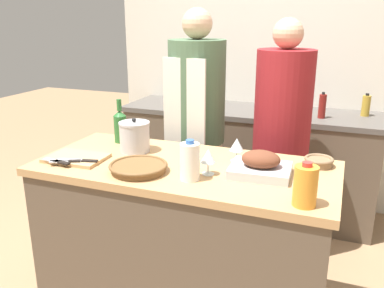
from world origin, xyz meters
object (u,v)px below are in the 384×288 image
Objects in this scene: roasting_pan at (260,166)px; wicker_basket at (138,167)px; condiment_bottle_short at (322,106)px; person_cook_aproned at (197,124)px; wine_bottle_green at (120,125)px; knife_bread at (57,162)px; person_cook_guest at (281,134)px; milk_jug at (190,161)px; condiment_bottle_tall at (366,106)px; wine_glass_right at (208,157)px; mixing_bowl at (319,161)px; cutting_board at (76,158)px; knife_chef at (78,160)px; wine_glass_left at (237,145)px; knife_paring at (66,161)px; stock_pot at (135,137)px; juice_jug at (305,186)px.

roasting_pan is 1.04× the size of wicker_basket.
condiment_bottle_short is 0.12× the size of person_cook_aproned.
wicker_basket is 0.53m from wine_bottle_green.
wicker_basket is at bearing 9.44° from knife_bread.
person_cook_guest is at bearing 60.24° from wicker_basket.
wicker_basket is 1.46× the size of condiment_bottle_short.
condiment_bottle_tall is (0.78, 1.69, -0.01)m from milk_jug.
wine_glass_right is 0.84m from person_cook_aproned.
wine_bottle_green reaches higher than mixing_bowl.
knife_bread is (-0.04, -0.11, 0.01)m from cutting_board.
person_cook_aproned is (-0.29, 0.85, -0.06)m from milk_jug.
mixing_bowl is at bearing 26.16° from wicker_basket.
knife_chef is at bearing -125.59° from condiment_bottle_short.
knife_paring is at bearing -154.75° from wine_glass_left.
wine_glass_right is at bearing -20.64° from stock_pot.
cutting_board is at bearing -163.25° from mixing_bowl.
wine_glass_right is (-0.49, -0.31, 0.06)m from mixing_bowl.
knife_chef is 0.10m from knife_bread.
cutting_board is 1.83× the size of knife_bread.
cutting_board is 1.57× the size of condiment_bottle_short.
mixing_bowl is 0.67× the size of knife_chef.
juice_jug is (-0.02, -0.49, 0.06)m from mixing_bowl.
stock_pot reaches higher than condiment_bottle_tall.
condiment_bottle_tall is at bearing 79.43° from mixing_bowl.
wicker_basket is 0.93× the size of cutting_board.
stock_pot is 1.52m from condiment_bottle_short.
person_cook_aproned is (-0.81, 0.94, -0.05)m from juice_jug.
person_cook_guest is (-0.26, 1.03, -0.09)m from juice_jug.
roasting_pan is 0.18× the size of person_cook_aproned.
wine_bottle_green is 1.70× the size of knife_paring.
wine_bottle_green is at bearing -159.27° from person_cook_guest.
cutting_board is 0.34m from stock_pot.
wicker_basket is 0.85m from person_cook_aproned.
person_cook_aproned is (0.37, 0.91, 0.01)m from knife_paring.
wine_bottle_green is (-1.13, 0.49, 0.02)m from juice_jug.
wine_bottle_green reaches higher than wine_glass_left.
condiment_bottle_short is at bearing 53.15° from knife_bread.
condiment_bottle_short reaches higher than juice_jug.
knife_chef is 0.93m from person_cook_aproned.
person_cook_aproned is at bearing 130.75° from juice_jug.
wine_bottle_green is (-1.15, 0.00, 0.08)m from mixing_bowl.
cutting_board is at bearing -160.43° from wine_glass_left.
condiment_bottle_short is (1.13, 1.55, 0.07)m from knife_paring.
wine_bottle_green reaches higher than cutting_board.
roasting_pan is 0.74m from stock_pot.
person_cook_aproned is 1.04× the size of person_cook_guest.
wine_bottle_green reaches higher than condiment_bottle_tall.
wine_glass_right is 0.77m from knife_bread.
person_cook_guest is (0.93, 1.00, -0.02)m from knife_paring.
mixing_bowl reaches higher than knife_bread.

